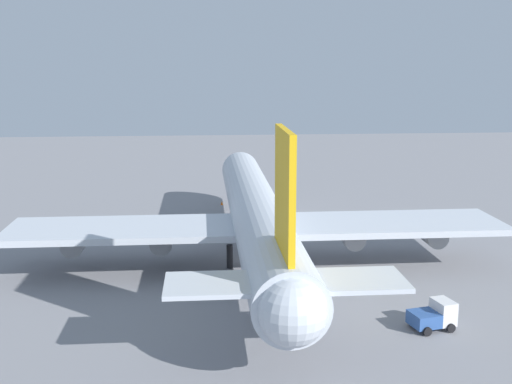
% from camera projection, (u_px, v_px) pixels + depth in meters
% --- Properties ---
extents(ground_plane, '(260.22, 260.22, 0.00)m').
position_uv_depth(ground_plane, '(256.00, 259.00, 74.39)').
color(ground_plane, gray).
extents(cargo_airplane, '(65.05, 54.66, 17.78)m').
position_uv_depth(cargo_airplane, '(256.00, 214.00, 72.88)').
color(cargo_airplane, silver).
rests_on(cargo_airplane, ground_plane).
extents(maintenance_van, '(3.35, 4.13, 2.43)m').
position_uv_depth(maintenance_van, '(434.00, 315.00, 54.84)').
color(maintenance_van, silver).
rests_on(maintenance_van, ground_plane).
extents(safety_cone_nose, '(0.43, 0.43, 0.62)m').
position_uv_depth(safety_cone_nose, '(222.00, 203.00, 102.66)').
color(safety_cone_nose, orange).
rests_on(safety_cone_nose, ground_plane).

